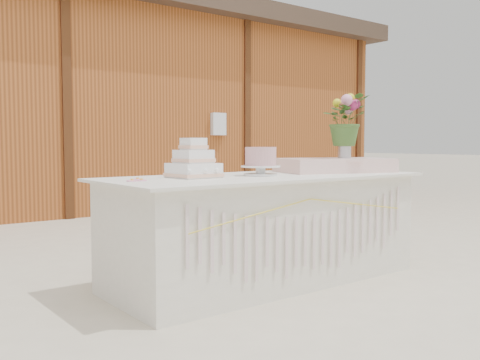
{
  "coord_description": "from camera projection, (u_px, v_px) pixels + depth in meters",
  "views": [
    {
      "loc": [
        -2.5,
        -2.93,
        1.01
      ],
      "look_at": [
        0.0,
        0.3,
        0.72
      ],
      "focal_mm": 40.0,
      "sensor_mm": 36.0,
      "label": 1
    }
  ],
  "objects": [
    {
      "name": "ground",
      "position": [
        265.0,
        280.0,
        3.91
      ],
      "size": [
        80.0,
        80.0,
        0.0
      ],
      "primitive_type": "plane",
      "color": "beige",
      "rests_on": "ground"
    },
    {
      "name": "barn",
      "position": [
        21.0,
        101.0,
        8.52
      ],
      "size": [
        12.6,
        4.6,
        3.3
      ],
      "color": "#9D5121",
      "rests_on": "ground"
    },
    {
      "name": "cake_table",
      "position": [
        266.0,
        228.0,
        3.88
      ],
      "size": [
        2.4,
        1.0,
        0.77
      ],
      "color": "white",
      "rests_on": "ground"
    },
    {
      "name": "wedding_cake",
      "position": [
        193.0,
        164.0,
        3.6
      ],
      "size": [
        0.31,
        0.31,
        0.27
      ],
      "rotation": [
        0.0,
        0.0,
        0.03
      ],
      "color": "white",
      "rests_on": "cake_table"
    },
    {
      "name": "pink_cake_stand",
      "position": [
        261.0,
        160.0,
        3.82
      ],
      "size": [
        0.28,
        0.28,
        0.2
      ],
      "color": "white",
      "rests_on": "cake_table"
    },
    {
      "name": "satin_runner",
      "position": [
        334.0,
        165.0,
        4.31
      ],
      "size": [
        0.98,
        0.74,
        0.11
      ],
      "primitive_type": "cube",
      "rotation": [
        0.0,
        0.0,
        -0.3
      ],
      "color": "#FFD4CD",
      "rests_on": "cake_table"
    },
    {
      "name": "flower_vase",
      "position": [
        344.0,
        149.0,
        4.39
      ],
      "size": [
        0.11,
        0.11,
        0.15
      ],
      "primitive_type": "cylinder",
      "color": "silver",
      "rests_on": "satin_runner"
    },
    {
      "name": "bouquet",
      "position": [
        345.0,
        114.0,
        4.37
      ],
      "size": [
        0.41,
        0.37,
        0.42
      ],
      "primitive_type": "imported",
      "rotation": [
        0.0,
        0.0,
        0.1
      ],
      "color": "#375A24",
      "rests_on": "flower_vase"
    },
    {
      "name": "loose_flowers",
      "position": [
        131.0,
        179.0,
        3.38
      ],
      "size": [
        0.21,
        0.35,
        0.02
      ],
      "primitive_type": null,
      "rotation": [
        0.0,
        0.0,
        0.26
      ],
      "color": "#FF9BC1",
      "rests_on": "cake_table"
    }
  ]
}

